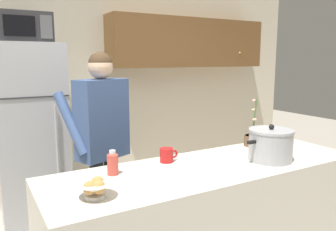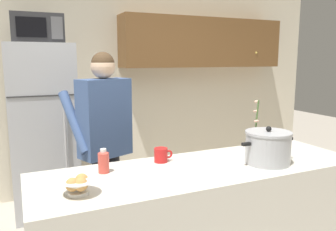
{
  "view_description": "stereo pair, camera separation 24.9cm",
  "coord_description": "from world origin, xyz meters",
  "px_view_note": "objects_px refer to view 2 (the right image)",
  "views": [
    {
      "loc": [
        -1.29,
        -1.68,
        1.6
      ],
      "look_at": [
        0.0,
        0.55,
        1.17
      ],
      "focal_mm": 36.01,
      "sensor_mm": 36.0,
      "label": 1
    },
    {
      "loc": [
        -1.07,
        -1.8,
        1.6
      ],
      "look_at": [
        0.0,
        0.55,
        1.17
      ],
      "focal_mm": 36.01,
      "sensor_mm": 36.0,
      "label": 2
    }
  ],
  "objects_px": {
    "cooking_pot": "(268,147)",
    "bread_bowl": "(78,185)",
    "coffee_mug": "(161,155)",
    "microwave": "(37,29)",
    "person_near_pot": "(104,128)",
    "potted_orchid": "(256,141)",
    "refrigerator": "(43,130)",
    "bottle_near_edge": "(104,161)"
  },
  "relations": [
    {
      "from": "refrigerator",
      "to": "microwave",
      "type": "relative_size",
      "value": 3.66
    },
    {
      "from": "cooking_pot",
      "to": "bottle_near_edge",
      "type": "bearing_deg",
      "value": 165.64
    },
    {
      "from": "refrigerator",
      "to": "microwave",
      "type": "bearing_deg",
      "value": -89.93
    },
    {
      "from": "coffee_mug",
      "to": "bottle_near_edge",
      "type": "relative_size",
      "value": 0.87
    },
    {
      "from": "refrigerator",
      "to": "coffee_mug",
      "type": "xyz_separation_m",
      "value": [
        0.63,
        -1.64,
        0.09
      ]
    },
    {
      "from": "person_near_pot",
      "to": "potted_orchid",
      "type": "xyz_separation_m",
      "value": [
        1.03,
        -0.66,
        -0.06
      ]
    },
    {
      "from": "refrigerator",
      "to": "person_near_pot",
      "type": "relative_size",
      "value": 1.06
    },
    {
      "from": "coffee_mug",
      "to": "bread_bowl",
      "type": "relative_size",
      "value": 0.67
    },
    {
      "from": "coffee_mug",
      "to": "bread_bowl",
      "type": "bearing_deg",
      "value": -150.89
    },
    {
      "from": "person_near_pot",
      "to": "cooking_pot",
      "type": "height_order",
      "value": "person_near_pot"
    },
    {
      "from": "person_near_pot",
      "to": "bread_bowl",
      "type": "height_order",
      "value": "person_near_pot"
    },
    {
      "from": "refrigerator",
      "to": "bottle_near_edge",
      "type": "height_order",
      "value": "refrigerator"
    },
    {
      "from": "refrigerator",
      "to": "coffee_mug",
      "type": "height_order",
      "value": "refrigerator"
    },
    {
      "from": "microwave",
      "to": "bottle_near_edge",
      "type": "distance_m",
      "value": 1.91
    },
    {
      "from": "microwave",
      "to": "person_near_pot",
      "type": "bearing_deg",
      "value": -66.08
    },
    {
      "from": "potted_orchid",
      "to": "microwave",
      "type": "bearing_deg",
      "value": 132.06
    },
    {
      "from": "potted_orchid",
      "to": "coffee_mug",
      "type": "bearing_deg",
      "value": -178.11
    },
    {
      "from": "microwave",
      "to": "coffee_mug",
      "type": "height_order",
      "value": "microwave"
    },
    {
      "from": "bottle_near_edge",
      "to": "potted_orchid",
      "type": "height_order",
      "value": "potted_orchid"
    },
    {
      "from": "coffee_mug",
      "to": "bottle_near_edge",
      "type": "bearing_deg",
      "value": -172.33
    },
    {
      "from": "potted_orchid",
      "to": "cooking_pot",
      "type": "bearing_deg",
      "value": -117.8
    },
    {
      "from": "person_near_pot",
      "to": "cooking_pot",
      "type": "xyz_separation_m",
      "value": [
        0.84,
        -1.01,
        -0.01
      ]
    },
    {
      "from": "microwave",
      "to": "bread_bowl",
      "type": "xyz_separation_m",
      "value": [
        0.02,
        -1.96,
        -0.92
      ]
    },
    {
      "from": "bottle_near_edge",
      "to": "potted_orchid",
      "type": "relative_size",
      "value": 0.4
    },
    {
      "from": "refrigerator",
      "to": "bottle_near_edge",
      "type": "xyz_separation_m",
      "value": [
        0.22,
        -1.7,
        0.12
      ]
    },
    {
      "from": "refrigerator",
      "to": "person_near_pot",
      "type": "xyz_separation_m",
      "value": [
        0.41,
        -0.95,
        0.16
      ]
    },
    {
      "from": "microwave",
      "to": "bread_bowl",
      "type": "bearing_deg",
      "value": -89.38
    },
    {
      "from": "person_near_pot",
      "to": "bottle_near_edge",
      "type": "height_order",
      "value": "person_near_pot"
    },
    {
      "from": "potted_orchid",
      "to": "bread_bowl",
      "type": "bearing_deg",
      "value": -165.58
    },
    {
      "from": "person_near_pot",
      "to": "potted_orchid",
      "type": "distance_m",
      "value": 1.22
    },
    {
      "from": "cooking_pot",
      "to": "bread_bowl",
      "type": "bearing_deg",
      "value": -179.14
    },
    {
      "from": "microwave",
      "to": "person_near_pot",
      "type": "xyz_separation_m",
      "value": [
        0.41,
        -0.93,
        -0.86
      ]
    },
    {
      "from": "cooking_pot",
      "to": "potted_orchid",
      "type": "bearing_deg",
      "value": 62.2
    },
    {
      "from": "microwave",
      "to": "cooking_pot",
      "type": "relative_size",
      "value": 1.17
    },
    {
      "from": "cooking_pot",
      "to": "bottle_near_edge",
      "type": "height_order",
      "value": "cooking_pot"
    },
    {
      "from": "person_near_pot",
      "to": "bottle_near_edge",
      "type": "distance_m",
      "value": 0.77
    },
    {
      "from": "bread_bowl",
      "to": "coffee_mug",
      "type": "bearing_deg",
      "value": 29.11
    },
    {
      "from": "coffee_mug",
      "to": "bread_bowl",
      "type": "height_order",
      "value": "bread_bowl"
    },
    {
      "from": "bottle_near_edge",
      "to": "potted_orchid",
      "type": "distance_m",
      "value": 1.22
    },
    {
      "from": "refrigerator",
      "to": "microwave",
      "type": "height_order",
      "value": "microwave"
    },
    {
      "from": "microwave",
      "to": "person_near_pot",
      "type": "height_order",
      "value": "microwave"
    },
    {
      "from": "refrigerator",
      "to": "microwave",
      "type": "xyz_separation_m",
      "value": [
        0.0,
        -0.02,
        1.02
      ]
    }
  ]
}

